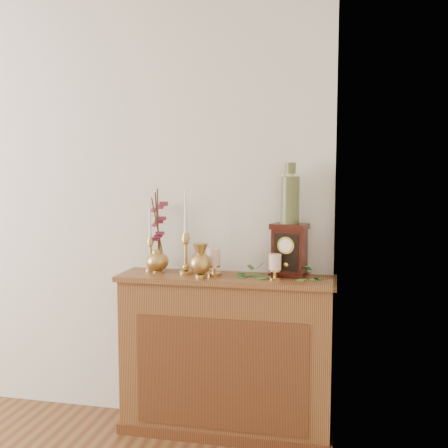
% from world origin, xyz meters
% --- Properties ---
extents(console_shelf, '(1.24, 0.34, 0.93)m').
position_xyz_m(console_shelf, '(1.40, 2.10, 0.44)').
color(console_shelf, brown).
rests_on(console_shelf, ground).
extents(candlestick_left, '(0.07, 0.07, 0.42)m').
position_xyz_m(candlestick_left, '(0.93, 2.14, 1.07)').
color(candlestick_left, tan).
rests_on(candlestick_left, console_shelf).
extents(candlestick_center, '(0.08, 0.08, 0.49)m').
position_xyz_m(candlestick_center, '(1.16, 2.10, 1.09)').
color(candlestick_center, tan).
rests_on(candlestick_center, console_shelf).
extents(bud_vase, '(0.12, 0.12, 0.19)m').
position_xyz_m(bud_vase, '(1.28, 2.01, 1.03)').
color(bud_vase, tan).
rests_on(bud_vase, console_shelf).
extents(ginger_jar, '(0.20, 0.22, 0.49)m').
position_xyz_m(ginger_jar, '(0.98, 2.17, 1.15)').
color(ginger_jar, tan).
rests_on(ginger_jar, console_shelf).
extents(pillar_candle_left, '(0.09, 0.09, 0.17)m').
position_xyz_m(pillar_candle_left, '(1.33, 2.10, 1.02)').
color(pillar_candle_left, '#BD8942').
rests_on(pillar_candle_left, console_shelf).
extents(pillar_candle_right, '(0.08, 0.08, 0.15)m').
position_xyz_m(pillar_candle_right, '(1.69, 2.06, 1.01)').
color(pillar_candle_right, '#BD8942').
rests_on(pillar_candle_right, console_shelf).
extents(ivy_garland, '(0.37, 0.15, 0.08)m').
position_xyz_m(ivy_garland, '(1.69, 2.11, 0.94)').
color(ivy_garland, '#3D712B').
rests_on(ivy_garland, console_shelf).
extents(mantel_clock, '(0.22, 0.18, 0.30)m').
position_xyz_m(mantel_clock, '(1.75, 2.17, 1.08)').
color(mantel_clock, '#37110B').
rests_on(mantel_clock, console_shelf).
extents(ceramic_vase, '(0.11, 0.11, 0.34)m').
position_xyz_m(ceramic_vase, '(1.75, 2.17, 1.38)').
color(ceramic_vase, '#1A3426').
rests_on(ceramic_vase, mantel_clock).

